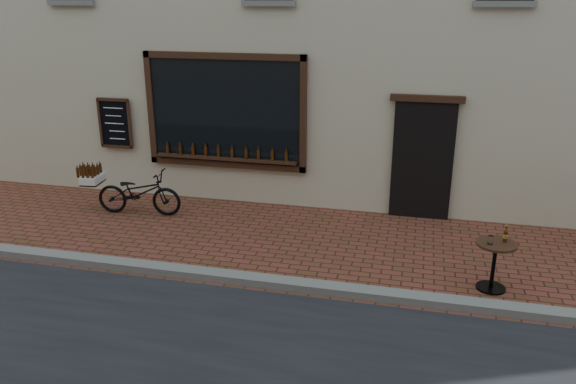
# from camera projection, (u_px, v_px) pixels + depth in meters

# --- Properties ---
(ground) EXTENTS (90.00, 90.00, 0.00)m
(ground) POSITION_uv_depth(u_px,v_px,m) (275.00, 293.00, 7.93)
(ground) COLOR brown
(ground) RESTS_ON ground
(kerb) EXTENTS (90.00, 0.25, 0.12)m
(kerb) POSITION_uv_depth(u_px,v_px,m) (279.00, 283.00, 8.09)
(kerb) COLOR slate
(kerb) RESTS_ON ground
(cargo_bicycle) EXTENTS (1.97, 0.73, 0.92)m
(cargo_bicycle) POSITION_uv_depth(u_px,v_px,m) (137.00, 192.00, 10.69)
(cargo_bicycle) COLOR black
(cargo_bicycle) RESTS_ON ground
(bistro_table) EXTENTS (0.56, 0.56, 0.96)m
(bistro_table) POSITION_uv_depth(u_px,v_px,m) (495.00, 256.00, 7.88)
(bistro_table) COLOR black
(bistro_table) RESTS_ON ground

